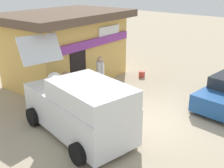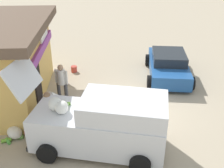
{
  "view_description": "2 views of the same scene",
  "coord_description": "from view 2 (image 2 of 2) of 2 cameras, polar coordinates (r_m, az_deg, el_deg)",
  "views": [
    {
      "loc": [
        -8.07,
        -4.88,
        4.73
      ],
      "look_at": [
        -0.72,
        1.62,
        1.05
      ],
      "focal_mm": 44.79,
      "sensor_mm": 36.0,
      "label": 1
    },
    {
      "loc": [
        -9.7,
        0.73,
        5.93
      ],
      "look_at": [
        -0.69,
        0.92,
        1.27
      ],
      "focal_mm": 43.25,
      "sensor_mm": 36.0,
      "label": 2
    }
  ],
  "objects": [
    {
      "name": "paint_bucket",
      "position": [
        14.25,
        -8.03,
        3.14
      ],
      "size": [
        0.31,
        0.31,
        0.32
      ],
      "primitive_type": "cylinder",
      "color": "#BF3F33",
      "rests_on": "ground_plane"
    },
    {
      "name": "parked_sedan",
      "position": [
        13.76,
        11.77,
        3.93
      ],
      "size": [
        4.07,
        2.33,
        1.27
      ],
      "color": "#1E4C8C",
      "rests_on": "ground_plane"
    },
    {
      "name": "delivery_van",
      "position": [
        8.53,
        -1.96,
        -8.37
      ],
      "size": [
        2.58,
        4.84,
        2.87
      ],
      "color": "silver",
      "rests_on": "ground_plane"
    },
    {
      "name": "ground_plane",
      "position": [
        11.39,
        4.72,
        -4.15
      ],
      "size": [
        60.0,
        60.0,
        0.0
      ],
      "primitive_type": "plane",
      "color": "tan"
    },
    {
      "name": "vendor_standing",
      "position": [
        11.18,
        -10.61,
        0.65
      ],
      "size": [
        0.43,
        0.55,
        1.71
      ],
      "color": "#4C4C51",
      "rests_on": "ground_plane"
    },
    {
      "name": "unloaded_banana_pile",
      "position": [
        9.99,
        -19.87,
        -9.75
      ],
      "size": [
        0.81,
        0.83,
        0.39
      ],
      "color": "silver",
      "rests_on": "ground_plane"
    },
    {
      "name": "customer_bending",
      "position": [
        9.95,
        -11.97,
        -3.73
      ],
      "size": [
        0.78,
        0.71,
        1.46
      ],
      "color": "navy",
      "rests_on": "ground_plane"
    }
  ]
}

